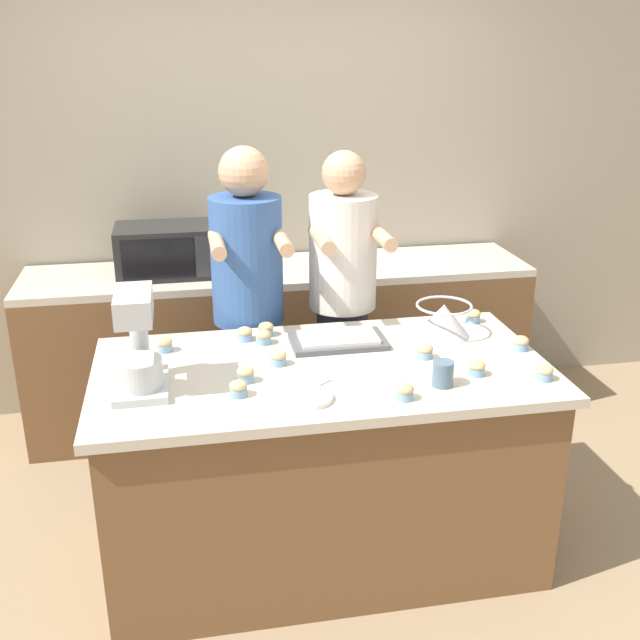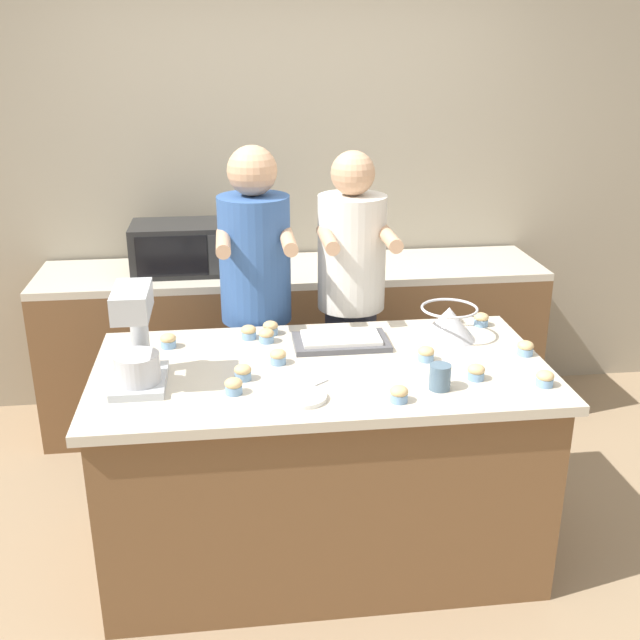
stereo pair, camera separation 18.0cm
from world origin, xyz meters
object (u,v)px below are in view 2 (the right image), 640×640
at_px(cupcake_3, 426,354).
at_px(cupcake_1, 266,335).
at_px(mixing_bowl, 449,322).
at_px(cupcake_7, 476,372).
at_px(cupcake_10, 481,319).
at_px(person_right, 351,312).
at_px(cupcake_0, 278,357).
at_px(cupcake_11, 270,328).
at_px(stand_mixer, 136,343).
at_px(cupcake_5, 545,378).
at_px(drinking_glass, 440,377).
at_px(person_left, 257,313).
at_px(baking_tray, 341,341).
at_px(small_plate, 302,397).
at_px(cupcake_4, 243,372).
at_px(cupcake_8, 249,332).
at_px(cupcake_2, 399,394).
at_px(cupcake_9, 168,341).
at_px(knife, 303,389).
at_px(microwave_oven, 183,248).
at_px(cupcake_6, 234,386).
at_px(cupcake_12, 525,348).

bearing_deg(cupcake_3, cupcake_1, 156.14).
xyz_separation_m(mixing_bowl, cupcake_3, (-0.16, -0.23, -0.05)).
height_order(cupcake_7, cupcake_10, same).
bearing_deg(person_right, cupcake_7, -67.59).
xyz_separation_m(cupcake_0, cupcake_7, (0.75, -0.24, 0.00)).
xyz_separation_m(cupcake_3, cupcake_7, (0.15, -0.20, 0.00)).
relative_size(cupcake_3, cupcake_11, 1.00).
distance_m(mixing_bowl, cupcake_0, 0.78).
xyz_separation_m(person_right, stand_mixer, (-0.93, -0.74, 0.19)).
distance_m(stand_mixer, cupcake_5, 1.54).
height_order(drinking_glass, cupcake_0, drinking_glass).
distance_m(person_left, cupcake_1, 0.37).
height_order(baking_tray, small_plate, baking_tray).
relative_size(drinking_glass, cupcake_4, 1.45).
relative_size(person_right, cupcake_10, 24.42).
xyz_separation_m(cupcake_0, cupcake_8, (-0.11, 0.29, 0.00)).
relative_size(stand_mixer, drinking_glass, 4.00).
bearing_deg(cupcake_0, stand_mixer, -166.18).
height_order(cupcake_2, cupcake_9, same).
relative_size(person_right, knife, 8.88).
bearing_deg(knife, microwave_oven, 108.81).
bearing_deg(cupcake_4, baking_tray, 35.24).
distance_m(cupcake_0, cupcake_4, 0.20).
bearing_deg(cupcake_9, cupcake_2, -35.67).
bearing_deg(baking_tray, cupcake_10, 12.18).
bearing_deg(cupcake_4, cupcake_10, 22.13).
bearing_deg(cupcake_6, cupcake_9, 119.36).
height_order(cupcake_8, cupcake_10, same).
height_order(cupcake_3, cupcake_9, same).
bearing_deg(cupcake_6, cupcake_4, 72.42).
bearing_deg(knife, cupcake_0, 106.63).
bearing_deg(cupcake_9, cupcake_5, -21.18).
distance_m(knife, cupcake_10, 1.05).
xyz_separation_m(cupcake_2, cupcake_9, (-0.86, 0.62, 0.00)).
distance_m(microwave_oven, cupcake_4, 1.40).
xyz_separation_m(cupcake_7, cupcake_10, (0.21, 0.56, 0.00)).
relative_size(cupcake_0, cupcake_6, 1.00).
xyz_separation_m(cupcake_10, cupcake_11, (-0.96, 0.01, 0.00)).
relative_size(knife, cupcake_0, 2.75).
bearing_deg(cupcake_5, cupcake_6, 176.14).
bearing_deg(mixing_bowl, cupcake_0, -166.51).
relative_size(cupcake_2, cupcake_4, 1.00).
relative_size(person_left, cupcake_12, 24.89).
distance_m(drinking_glass, cupcake_10, 0.72).
bearing_deg(cupcake_3, cupcake_9, 165.42).
distance_m(person_right, cupcake_0, 0.73).
bearing_deg(mixing_bowl, cupcake_8, 173.18).
bearing_deg(cupcake_10, baking_tray, -167.82).
xyz_separation_m(person_right, microwave_oven, (-0.83, 0.62, 0.19)).
height_order(drinking_glass, cupcake_5, drinking_glass).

